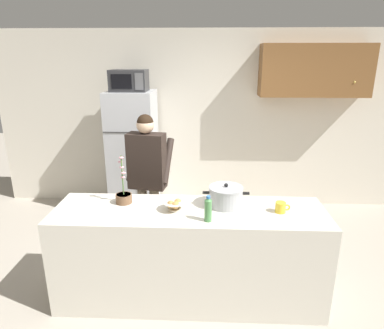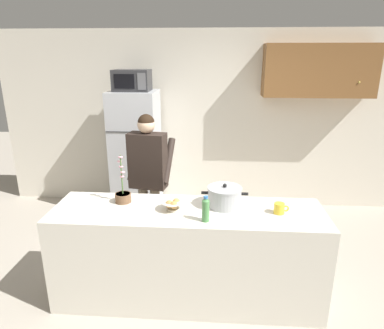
{
  "view_description": "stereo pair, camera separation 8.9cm",
  "coord_description": "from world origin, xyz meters",
  "px_view_note": "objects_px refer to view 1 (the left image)",
  "views": [
    {
      "loc": [
        0.15,
        -2.76,
        2.24
      ],
      "look_at": [
        0.0,
        0.55,
        1.17
      ],
      "focal_mm": 31.75,
      "sensor_mm": 36.0,
      "label": 1
    },
    {
      "loc": [
        0.24,
        -2.76,
        2.24
      ],
      "look_at": [
        0.0,
        0.55,
        1.17
      ],
      "focal_mm": 31.75,
      "sensor_mm": 36.0,
      "label": 2
    }
  ],
  "objects_px": {
    "cooking_pot": "(226,196)",
    "potted_orchid": "(124,196)",
    "person_near_pot": "(147,168)",
    "refrigerator": "(134,154)",
    "bottle_near_edge": "(208,209)",
    "microwave": "(129,80)",
    "coffee_mug": "(281,207)",
    "bread_bowl": "(175,205)"
  },
  "relations": [
    {
      "from": "cooking_pot",
      "to": "potted_orchid",
      "type": "xyz_separation_m",
      "value": [
        -0.95,
        0.02,
        -0.02
      ]
    },
    {
      "from": "person_near_pot",
      "to": "cooking_pot",
      "type": "bearing_deg",
      "value": -41.21
    },
    {
      "from": "refrigerator",
      "to": "potted_orchid",
      "type": "bearing_deg",
      "value": -80.94
    },
    {
      "from": "bottle_near_edge",
      "to": "potted_orchid",
      "type": "bearing_deg",
      "value": 157.16
    },
    {
      "from": "microwave",
      "to": "potted_orchid",
      "type": "height_order",
      "value": "microwave"
    },
    {
      "from": "coffee_mug",
      "to": "bottle_near_edge",
      "type": "distance_m",
      "value": 0.67
    },
    {
      "from": "microwave",
      "to": "coffee_mug",
      "type": "xyz_separation_m",
      "value": [
        1.7,
        -1.84,
        -0.95
      ]
    },
    {
      "from": "cooking_pot",
      "to": "potted_orchid",
      "type": "height_order",
      "value": "potted_orchid"
    },
    {
      "from": "refrigerator",
      "to": "person_near_pot",
      "type": "xyz_separation_m",
      "value": [
        0.38,
        -1.0,
        0.13
      ]
    },
    {
      "from": "refrigerator",
      "to": "bottle_near_edge",
      "type": "distance_m",
      "value": 2.32
    },
    {
      "from": "refrigerator",
      "to": "potted_orchid",
      "type": "xyz_separation_m",
      "value": [
        0.27,
        -1.72,
        0.1
      ]
    },
    {
      "from": "bread_bowl",
      "to": "bottle_near_edge",
      "type": "distance_m",
      "value": 0.36
    },
    {
      "from": "cooking_pot",
      "to": "potted_orchid",
      "type": "bearing_deg",
      "value": 178.61
    },
    {
      "from": "bread_bowl",
      "to": "potted_orchid",
      "type": "height_order",
      "value": "potted_orchid"
    },
    {
      "from": "coffee_mug",
      "to": "bread_bowl",
      "type": "height_order",
      "value": "bread_bowl"
    },
    {
      "from": "refrigerator",
      "to": "cooking_pot",
      "type": "distance_m",
      "value": 2.13
    },
    {
      "from": "person_near_pot",
      "to": "cooking_pot",
      "type": "distance_m",
      "value": 1.13
    },
    {
      "from": "microwave",
      "to": "bottle_near_edge",
      "type": "bearing_deg",
      "value": -62.4
    },
    {
      "from": "microwave",
      "to": "bread_bowl",
      "type": "relative_size",
      "value": 2.27
    },
    {
      "from": "cooking_pot",
      "to": "potted_orchid",
      "type": "relative_size",
      "value": 0.92
    },
    {
      "from": "person_near_pot",
      "to": "coffee_mug",
      "type": "bearing_deg",
      "value": -32.96
    },
    {
      "from": "person_near_pot",
      "to": "microwave",
      "type": "bearing_deg",
      "value": 110.95
    },
    {
      "from": "microwave",
      "to": "person_near_pot",
      "type": "xyz_separation_m",
      "value": [
        0.38,
        -0.98,
        -0.9
      ]
    },
    {
      "from": "cooking_pot",
      "to": "coffee_mug",
      "type": "xyz_separation_m",
      "value": [
        0.48,
        -0.12,
        -0.05
      ]
    },
    {
      "from": "coffee_mug",
      "to": "refrigerator",
      "type": "bearing_deg",
      "value": 132.42
    },
    {
      "from": "cooking_pot",
      "to": "microwave",
      "type": "bearing_deg",
      "value": 125.38
    },
    {
      "from": "cooking_pot",
      "to": "bread_bowl",
      "type": "xyz_separation_m",
      "value": [
        -0.46,
        -0.12,
        -0.04
      ]
    },
    {
      "from": "refrigerator",
      "to": "potted_orchid",
      "type": "height_order",
      "value": "refrigerator"
    },
    {
      "from": "person_near_pot",
      "to": "bottle_near_edge",
      "type": "relative_size",
      "value": 7.27
    },
    {
      "from": "person_near_pot",
      "to": "bread_bowl",
      "type": "height_order",
      "value": "person_near_pot"
    },
    {
      "from": "bread_bowl",
      "to": "bottle_near_edge",
      "type": "height_order",
      "value": "bottle_near_edge"
    },
    {
      "from": "cooking_pot",
      "to": "refrigerator",
      "type": "bearing_deg",
      "value": 125.04
    },
    {
      "from": "person_near_pot",
      "to": "bread_bowl",
      "type": "xyz_separation_m",
      "value": [
        0.39,
        -0.86,
        -0.05
      ]
    },
    {
      "from": "cooking_pot",
      "to": "bread_bowl",
      "type": "relative_size",
      "value": 2.01
    },
    {
      "from": "cooking_pot",
      "to": "person_near_pot",
      "type": "bearing_deg",
      "value": 138.79
    },
    {
      "from": "refrigerator",
      "to": "bottle_near_edge",
      "type": "relative_size",
      "value": 7.91
    },
    {
      "from": "bottle_near_edge",
      "to": "potted_orchid",
      "type": "xyz_separation_m",
      "value": [
        -0.79,
        0.33,
        -0.04
      ]
    },
    {
      "from": "person_near_pot",
      "to": "cooking_pot",
      "type": "height_order",
      "value": "person_near_pot"
    },
    {
      "from": "microwave",
      "to": "potted_orchid",
      "type": "distance_m",
      "value": 1.96
    },
    {
      "from": "bottle_near_edge",
      "to": "bread_bowl",
      "type": "bearing_deg",
      "value": 147.55
    },
    {
      "from": "bread_bowl",
      "to": "potted_orchid",
      "type": "xyz_separation_m",
      "value": [
        -0.49,
        0.14,
        0.02
      ]
    },
    {
      "from": "cooking_pot",
      "to": "bread_bowl",
      "type": "distance_m",
      "value": 0.47
    }
  ]
}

